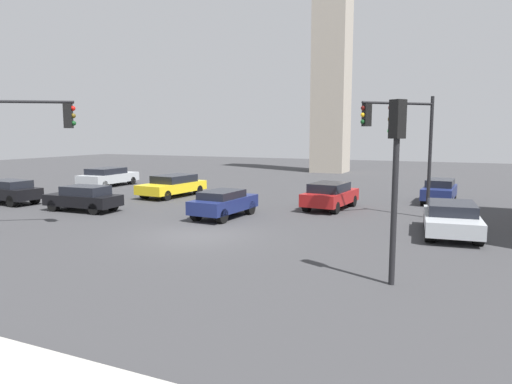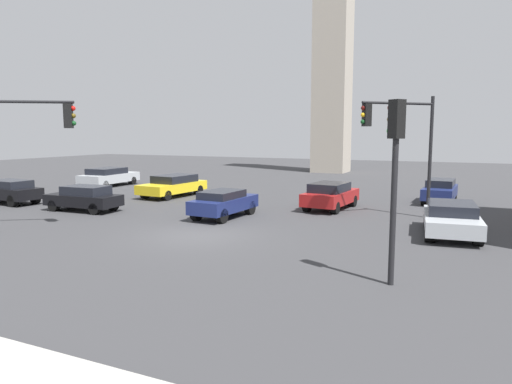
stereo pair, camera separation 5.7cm
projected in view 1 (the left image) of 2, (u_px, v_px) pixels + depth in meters
The scene contains 13 objects.
ground_plane at pixel (199, 235), 18.52m from camera, with size 109.18×109.18×0.00m, color #38383A.
traffic_light_0 at pixel (28, 135), 18.78m from camera, with size 2.94×1.99×5.66m.
traffic_light_1 at pixel (396, 157), 12.11m from camera, with size 0.49×0.45×4.91m.
traffic_light_2 at pixel (401, 133), 21.34m from camera, with size 2.86×2.85×5.77m.
car_0 at pixel (173, 185), 29.81m from camera, with size 2.44×4.91×1.37m.
car_1 at pixel (330, 195), 24.85m from camera, with size 2.22×4.25×1.43m.
car_2 at pixel (440, 190), 27.06m from camera, with size 1.82×4.13×1.37m.
car_3 at pixel (108, 176), 35.55m from camera, with size 2.30×4.86×1.41m.
car_4 at pixel (451, 218), 18.50m from camera, with size 2.44×4.61×1.29m.
car_5 at pixel (8, 191), 26.76m from camera, with size 4.26×2.00×1.37m.
car_7 at pixel (224, 203), 22.34m from camera, with size 1.90×4.00×1.33m.
car_8 at pixel (84, 198), 24.21m from camera, with size 4.02×1.81×1.33m.
skyline_tower at pixel (332, 54), 47.23m from camera, with size 3.42×3.42×24.09m, color #A89E8E.
Camera 1 is at (9.64, -15.55, 4.06)m, focal length 32.59 mm.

